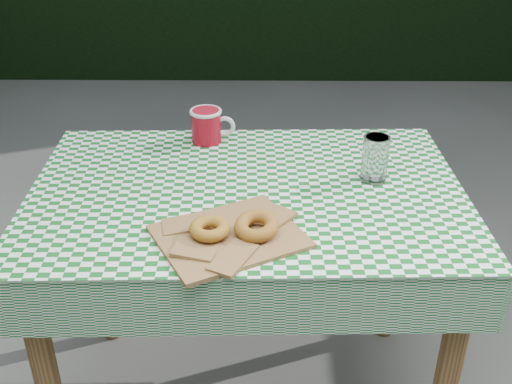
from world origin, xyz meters
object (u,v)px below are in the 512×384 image
Objects in this scene: table at (248,306)px; drinking_glass at (375,159)px; paper_bag at (229,235)px; coffee_mug at (206,126)px.

table is 0.55m from drinking_glass.
coffee_mug is (-0.09, 0.51, 0.04)m from paper_bag.
coffee_mug is at bearing 112.02° from table.
paper_bag reaches higher than table.
table is at bearing -64.82° from coffee_mug.
coffee_mug is at bearing 100.02° from paper_bag.
paper_bag is 1.75× the size of coffee_mug.
paper_bag is 0.52m from coffee_mug.
drinking_glass is at bearing -25.52° from coffee_mug.
paper_bag is at bearing -142.39° from drinking_glass.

